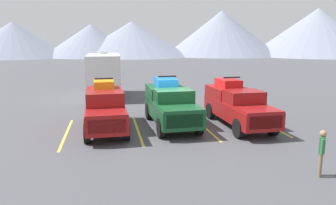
# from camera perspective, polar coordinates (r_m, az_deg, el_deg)

# --- Properties ---
(ground_plane) EXTENTS (240.00, 240.00, 0.00)m
(ground_plane) POSITION_cam_1_polar(r_m,az_deg,el_deg) (16.97, 0.63, -4.61)
(ground_plane) COLOR #47474C
(pickup_truck_a) EXTENTS (2.18, 5.50, 2.61)m
(pickup_truck_a) POSITION_cam_1_polar(r_m,az_deg,el_deg) (16.83, -11.13, -0.79)
(pickup_truck_a) COLOR maroon
(pickup_truck_a) RESTS_ON ground
(pickup_truck_b) EXTENTS (2.30, 5.55, 2.64)m
(pickup_truck_b) POSITION_cam_1_polar(r_m,az_deg,el_deg) (17.32, 0.41, -0.19)
(pickup_truck_b) COLOR #144723
(pickup_truck_b) RESTS_ON ground
(pickup_truck_c) EXTENTS (2.20, 5.81, 2.57)m
(pickup_truck_c) POSITION_cam_1_polar(r_m,az_deg,el_deg) (17.77, 12.15, -0.27)
(pickup_truck_c) COLOR maroon
(pickup_truck_c) RESTS_ON ground
(lot_stripe_a) EXTENTS (0.12, 5.50, 0.01)m
(lot_stripe_a) POSITION_cam_1_polar(r_m,az_deg,el_deg) (16.80, -17.65, -5.30)
(lot_stripe_a) COLOR gold
(lot_stripe_a) RESTS_ON ground
(lot_stripe_b) EXTENTS (0.12, 5.50, 0.01)m
(lot_stripe_b) POSITION_cam_1_polar(r_m,az_deg,el_deg) (16.72, -5.39, -4.89)
(lot_stripe_b) COLOR gold
(lot_stripe_b) RESTS_ON ground
(lot_stripe_c) EXTENTS (0.12, 5.50, 0.01)m
(lot_stripe_c) POSITION_cam_1_polar(r_m,az_deg,el_deg) (17.39, 6.41, -4.28)
(lot_stripe_c) COLOR gold
(lot_stripe_c) RESTS_ON ground
(lot_stripe_d) EXTENTS (0.12, 5.50, 0.01)m
(lot_stripe_d) POSITION_cam_1_polar(r_m,az_deg,el_deg) (18.73, 16.92, -3.59)
(lot_stripe_d) COLOR gold
(lot_stripe_d) RESTS_ON ground
(camper_trailer_a) EXTENTS (2.62, 7.28, 3.74)m
(camper_trailer_a) POSITION_cam_1_polar(r_m,az_deg,el_deg) (26.58, -11.29, 5.20)
(camper_trailer_a) COLOR white
(camper_trailer_a) RESTS_ON ground
(person_a) EXTENTS (0.29, 0.31, 1.63)m
(person_a) POSITION_cam_1_polar(r_m,az_deg,el_deg) (12.08, 25.64, -7.63)
(person_a) COLOR #726047
(person_a) RESTS_ON ground
(mountain_ridge) EXTENTS (153.75, 43.97, 16.70)m
(mountain_ridge) POSITION_cam_1_polar(r_m,az_deg,el_deg) (92.00, -5.53, 12.13)
(mountain_ridge) COLOR gray
(mountain_ridge) RESTS_ON ground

